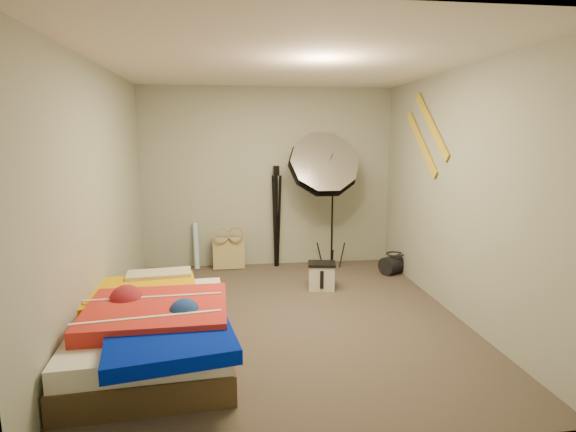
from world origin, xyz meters
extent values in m
plane|color=#51463E|center=(0.00, 0.00, 0.00)|extent=(4.00, 4.00, 0.00)
plane|color=silver|center=(0.00, 0.00, 2.50)|extent=(4.00, 4.00, 0.00)
plane|color=#959A8B|center=(0.00, 2.00, 1.25)|extent=(3.50, 0.00, 3.50)
plane|color=#959A8B|center=(0.00, -2.00, 1.25)|extent=(3.50, 0.00, 3.50)
plane|color=#959A8B|center=(-1.75, 0.00, 1.25)|extent=(0.00, 4.00, 4.00)
plane|color=#959A8B|center=(1.75, 0.00, 1.25)|extent=(0.00, 4.00, 4.00)
cube|color=tan|center=(-0.58, 1.85, 0.22)|extent=(0.45, 0.21, 0.45)
cylinder|color=#60A8E2|center=(-1.03, 1.90, 0.32)|extent=(0.10, 0.19, 0.64)
cube|color=beige|center=(0.54, 0.82, 0.15)|extent=(0.34, 0.27, 0.30)
cylinder|color=black|center=(1.65, 1.34, 0.12)|extent=(0.46, 0.41, 0.24)
cube|color=gold|center=(1.73, 0.60, 1.95)|extent=(0.02, 0.91, 0.78)
cube|color=gold|center=(1.73, 0.85, 1.75)|extent=(0.02, 0.91, 0.78)
cube|color=#4F3C24|center=(-1.19, -0.67, 0.11)|extent=(1.35, 1.83, 0.23)
cube|color=silver|center=(-1.19, -0.67, 0.31)|extent=(1.31, 1.80, 0.16)
cube|color=#DCA500|center=(-1.35, -0.28, 0.42)|extent=(1.07, 0.97, 0.12)
cube|color=red|center=(-1.14, -0.79, 0.44)|extent=(1.12, 0.95, 0.14)
cube|color=#0017B3|center=(-0.97, -1.30, 0.41)|extent=(0.98, 0.84, 0.10)
cube|color=#D0919A|center=(-1.25, 0.07, 0.45)|extent=(0.64, 0.35, 0.12)
cylinder|color=black|center=(0.85, 1.68, 0.77)|extent=(0.03, 0.03, 1.53)
cube|color=black|center=(0.85, 1.68, 1.48)|extent=(0.07, 0.07, 0.10)
cone|color=silver|center=(0.69, 1.56, 1.44)|extent=(1.16, 0.87, 1.12)
cylinder|color=black|center=(0.10, 1.87, 0.65)|extent=(0.05, 0.05, 1.29)
cube|color=black|center=(0.10, 1.87, 1.36)|extent=(0.09, 0.09, 0.13)
camera|label=1|loc=(-0.52, -4.30, 1.83)|focal=28.00mm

